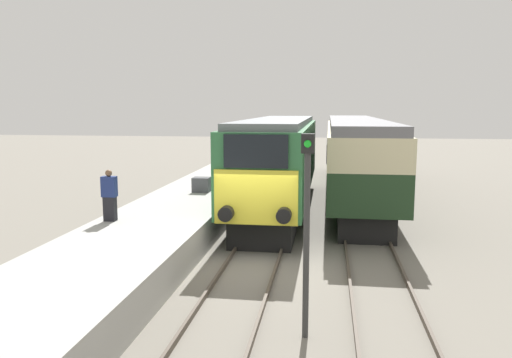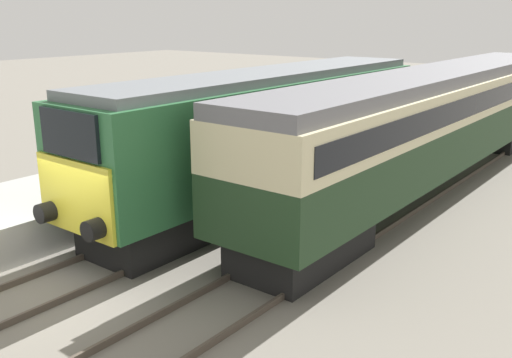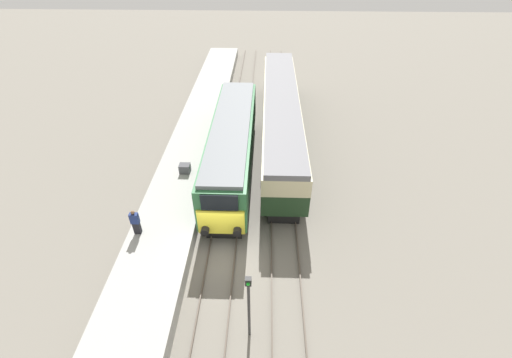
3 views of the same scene
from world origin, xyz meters
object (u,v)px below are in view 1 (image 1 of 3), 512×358
locomotive (279,160)px  signal_post (307,219)px  passenger_carriage (354,149)px  luggage_crate (202,185)px  person_on_platform (110,196)px

locomotive → signal_post: size_ratio=3.59×
passenger_carriage → luggage_crate: passenger_carriage is taller
passenger_carriage → signal_post: 16.53m
passenger_carriage → person_on_platform: size_ratio=12.65×
person_on_platform → luggage_crate: size_ratio=2.26×
locomotive → luggage_crate: 3.50m
locomotive → signal_post: 12.03m
locomotive → person_on_platform: (-4.50, -6.99, -0.44)m
passenger_carriage → luggage_crate: (-6.45, -5.99, -1.07)m
signal_post → passenger_carriage: bearing=84.1°
locomotive → person_on_platform: locomotive is taller
signal_post → luggage_crate: (-4.75, 10.46, -1.07)m
passenger_carriage → luggage_crate: bearing=-137.1°
person_on_platform → passenger_carriage: bearing=55.6°
person_on_platform → luggage_crate: person_on_platform is taller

